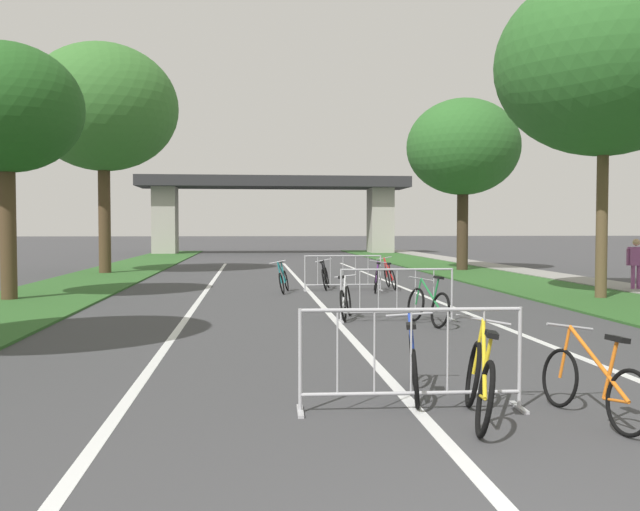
% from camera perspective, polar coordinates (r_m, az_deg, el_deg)
% --- Properties ---
extents(grass_verge_left, '(3.38, 56.81, 0.05)m').
position_cam_1_polar(grass_verge_left, '(26.84, -17.49, -1.71)').
color(grass_verge_left, '#2D5B26').
rests_on(grass_verge_left, ground).
extents(grass_verge_right, '(3.38, 56.81, 0.05)m').
position_cam_1_polar(grass_verge_right, '(27.71, 12.87, -1.54)').
color(grass_verge_right, '#2D5B26').
rests_on(grass_verge_right, ground).
extents(sidewalk_path_right, '(1.64, 56.81, 0.08)m').
position_cam_1_polar(sidewalk_path_right, '(28.61, 17.64, -1.44)').
color(sidewalk_path_right, gray).
rests_on(sidewalk_path_right, ground).
extents(lane_stripe_center, '(0.14, 32.86, 0.01)m').
position_cam_1_polar(lane_stripe_center, '(19.56, -0.79, -3.12)').
color(lane_stripe_center, silver).
rests_on(lane_stripe_center, ground).
extents(lane_stripe_right_lane, '(0.14, 32.86, 0.01)m').
position_cam_1_polar(lane_stripe_right_lane, '(20.04, 7.81, -3.01)').
color(lane_stripe_right_lane, silver).
rests_on(lane_stripe_right_lane, ground).
extents(lane_stripe_left_lane, '(0.14, 32.86, 0.01)m').
position_cam_1_polar(lane_stripe_left_lane, '(19.53, -9.61, -3.16)').
color(lane_stripe_left_lane, silver).
rests_on(lane_stripe_left_lane, ground).
extents(overpass_bridge, '(19.29, 4.26, 5.51)m').
position_cam_1_polar(overpass_bridge, '(49.99, -3.80, 4.88)').
color(overpass_bridge, '#2D2D30').
rests_on(overpass_bridge, ground).
extents(tree_left_cypress_far, '(3.81, 3.81, 6.48)m').
position_cam_1_polar(tree_left_cypress_far, '(19.31, -24.57, 10.96)').
color(tree_left_cypress_far, '#4C3823').
rests_on(tree_left_cypress_far, ground).
extents(tree_left_oak_near, '(5.92, 5.92, 9.17)m').
position_cam_1_polar(tree_left_oak_near, '(29.33, -17.52, 11.56)').
color(tree_left_oak_near, '#4C3823').
rests_on(tree_left_oak_near, ground).
extents(tree_right_pine_near, '(5.54, 5.54, 8.42)m').
position_cam_1_polar(tree_right_pine_near, '(19.67, 22.49, 14.46)').
color(tree_right_pine_near, brown).
rests_on(tree_right_pine_near, ground).
extents(tree_right_pine_far, '(4.83, 4.83, 7.37)m').
position_cam_1_polar(tree_right_pine_far, '(30.42, 11.77, 8.74)').
color(tree_right_pine_far, '#3D2D1E').
rests_on(tree_right_pine_far, ground).
extents(crowd_barrier_nearest, '(2.32, 0.52, 1.05)m').
position_cam_1_polar(crowd_barrier_nearest, '(7.09, 7.56, -8.57)').
color(crowd_barrier_nearest, '#ADADB2').
rests_on(crowd_barrier_nearest, ground).
extents(crowd_barrier_second, '(2.31, 0.46, 1.05)m').
position_cam_1_polar(crowd_barrier_second, '(13.78, 6.39, -3.27)').
color(crowd_barrier_second, '#ADADB2').
rests_on(crowd_barrier_second, ground).
extents(crowd_barrier_third, '(2.31, 0.45, 1.05)m').
position_cam_1_polar(crowd_barrier_third, '(20.26, 1.91, -1.47)').
color(crowd_barrier_third, '#ADADB2').
rests_on(crowd_barrier_third, ground).
extents(bicycle_silver_0, '(0.52, 1.61, 0.90)m').
position_cam_1_polar(bicycle_silver_0, '(14.08, 2.13, -3.79)').
color(bicycle_silver_0, black).
rests_on(bicycle_silver_0, ground).
extents(bicycle_black_1, '(0.51, 1.65, 0.91)m').
position_cam_1_polar(bicycle_black_1, '(20.76, 0.44, -1.80)').
color(bicycle_black_1, black).
rests_on(bicycle_black_1, ground).
extents(bicycle_teal_2, '(0.63, 1.65, 0.96)m').
position_cam_1_polar(bicycle_teal_2, '(19.72, -3.04, -2.05)').
color(bicycle_teal_2, black).
rests_on(bicycle_teal_2, ground).
extents(bicycle_purple_3, '(0.57, 1.65, 0.90)m').
position_cam_1_polar(bicycle_purple_3, '(19.95, 4.68, -1.95)').
color(bicycle_purple_3, black).
rests_on(bicycle_purple_3, ground).
extents(bicycle_green_4, '(0.54, 1.67, 0.95)m').
position_cam_1_polar(bicycle_green_4, '(13.35, 8.93, -4.10)').
color(bicycle_green_4, black).
rests_on(bicycle_green_4, ground).
extents(bicycle_blue_5, '(0.54, 1.64, 0.88)m').
position_cam_1_polar(bicycle_blue_5, '(7.73, 7.76, -8.96)').
color(bicycle_blue_5, black).
rests_on(bicycle_blue_5, ground).
extents(bicycle_yellow_6, '(0.73, 1.73, 0.97)m').
position_cam_1_polar(bicycle_yellow_6, '(6.86, 13.05, -10.17)').
color(bicycle_yellow_6, black).
rests_on(bicycle_yellow_6, ground).
extents(bicycle_orange_7, '(0.53, 1.66, 0.89)m').
position_cam_1_polar(bicycle_orange_7, '(7.22, 21.65, -9.87)').
color(bicycle_orange_7, black).
rests_on(bicycle_orange_7, ground).
extents(bicycle_red_8, '(0.47, 1.63, 0.97)m').
position_cam_1_polar(bicycle_red_8, '(21.02, 5.80, -1.79)').
color(bicycle_red_8, black).
rests_on(bicycle_red_8, ground).
extents(pedestrian_waiting, '(0.56, 0.30, 1.54)m').
position_cam_1_polar(pedestrian_waiting, '(22.01, 24.71, -0.30)').
color(pedestrian_waiting, '#994C8C').
rests_on(pedestrian_waiting, ground).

